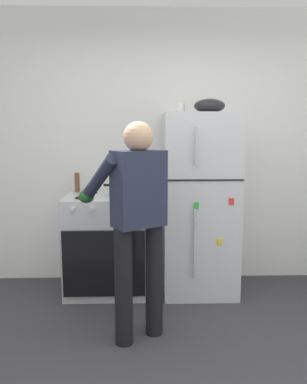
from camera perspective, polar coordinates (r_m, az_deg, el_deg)
kitchen_wall_back at (r=4.09m, az=0.67°, el=6.24°), size 6.00×0.10×2.70m
refrigerator at (r=3.81m, az=6.50°, el=-1.69°), size 0.68×0.72×1.69m
stove_range at (r=3.86m, az=-6.65°, el=-7.35°), size 0.76×0.67×0.94m
person_cook at (r=2.88m, az=-2.55°, el=-2.72°), size 0.69×0.76×1.60m
red_pot at (r=3.70m, az=-4.39°, el=0.38°), size 0.35×0.25×0.12m
coffee_mug at (r=3.77m, az=3.91°, el=11.88°), size 0.11×0.08×0.10m
pepper_mill at (r=3.99m, az=-10.83°, el=1.38°), size 0.05×0.05×0.19m
mixing_bowl at (r=3.76m, az=7.98°, el=12.06°), size 0.28×0.28×0.13m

